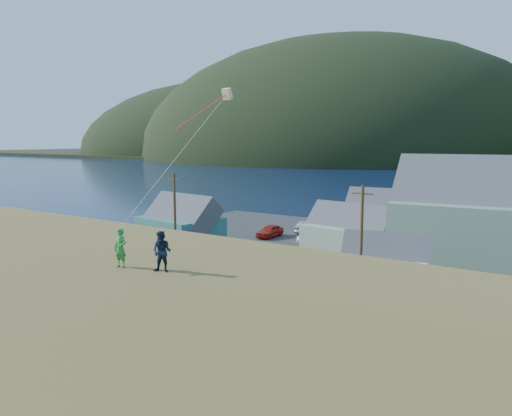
{
  "coord_description": "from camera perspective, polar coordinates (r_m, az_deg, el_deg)",
  "views": [
    {
      "loc": [
        13.49,
        -32.13,
        12.09
      ],
      "look_at": [
        0.18,
        -12.46,
        8.8
      ],
      "focal_mm": 35.0,
      "sensor_mm": 36.0,
      "label": 1
    }
  ],
  "objects": [
    {
      "name": "kite_rig",
      "position": [
        25.55,
        -3.92,
        12.4
      ],
      "size": [
        1.04,
        4.15,
        9.71
      ],
      "color": "beige",
      "rests_on": "ground"
    },
    {
      "name": "waterfront_lot",
      "position": [
        52.35,
        18.3,
        -5.81
      ],
      "size": [
        72.0,
        36.0,
        0.12
      ],
      "primitive_type": "cube",
      "color": "#28282B",
      "rests_on": "ground"
    },
    {
      "name": "shed_palegreen_far",
      "position": [
        64.7,
        14.9,
        -0.69
      ],
      "size": [
        11.26,
        7.18,
        7.18
      ],
      "rotation": [
        0.0,
        0.0,
        0.11
      ],
      "color": "slate",
      "rests_on": "waterfront_lot"
    },
    {
      "name": "hillside",
      "position": [
        18.01,
        -22.65,
        -20.88
      ],
      "size": [
        110.0,
        47.5,
        7.2
      ],
      "color": "#4C3D19",
      "rests_on": "ground"
    },
    {
      "name": "kite_flyer_green",
      "position": [
        19.82,
        -15.23,
        -4.45
      ],
      "size": [
        0.59,
        0.42,
        1.5
      ],
      "primitive_type": "imported",
      "rotation": [
        0.0,
        0.0,
        0.12
      ],
      "color": "#268C34",
      "rests_on": "hillside"
    },
    {
      "name": "shed_white",
      "position": [
        41.91,
        14.58,
        -6.11
      ],
      "size": [
        7.89,
        6.21,
        5.52
      ],
      "rotation": [
        0.0,
        0.0,
        0.26
      ],
      "color": "white",
      "rests_on": "waterfront_lot"
    },
    {
      "name": "parked_cars",
      "position": [
        58.85,
        10.88,
        -3.27
      ],
      "size": [
        25.23,
        12.5,
        1.57
      ],
      "color": "#AEAEAE",
      "rests_on": "waterfront_lot"
    },
    {
      "name": "ground",
      "position": [
        36.88,
        10.89,
        -11.4
      ],
      "size": [
        900.0,
        900.0,
        0.0
      ],
      "primitive_type": "plane",
      "color": "#0A1638",
      "rests_on": "ground"
    },
    {
      "name": "shed_teal",
      "position": [
        56.96,
        -8.69,
        -1.72
      ],
      "size": [
        9.97,
        7.71,
        7.2
      ],
      "rotation": [
        0.0,
        0.0,
        -0.15
      ],
      "color": "#2F6D67",
      "rests_on": "waterfront_lot"
    },
    {
      "name": "kite_flyer_navy",
      "position": [
        18.78,
        -10.7,
        -4.93
      ],
      "size": [
        0.89,
        0.78,
        1.54
      ],
      "primitive_type": "imported",
      "rotation": [
        0.0,
        0.0,
        0.31
      ],
      "color": "#131F35",
      "rests_on": "hillside"
    },
    {
      "name": "wharf",
      "position": [
        75.62,
        18.73,
        -1.39
      ],
      "size": [
        26.0,
        14.0,
        0.9
      ],
      "primitive_type": "cube",
      "color": "gray",
      "rests_on": "ground"
    },
    {
      "name": "shed_palegreen_near",
      "position": [
        52.58,
        10.59,
        -2.77
      ],
      "size": [
        9.71,
        6.74,
        6.6
      ],
      "rotation": [
        0.0,
        0.0,
        -0.12
      ],
      "color": "gray",
      "rests_on": "waterfront_lot"
    },
    {
      "name": "grass_strip",
      "position": [
        35.14,
        9.57,
        -12.27
      ],
      "size": [
        110.0,
        8.0,
        0.1
      ],
      "primitive_type": "cube",
      "color": "#4C3D19",
      "rests_on": "ground"
    },
    {
      "name": "utility_poles",
      "position": [
        37.81,
        9.14,
        -3.82
      ],
      "size": [
        31.57,
        0.24,
        8.93
      ],
      "color": "#47331E",
      "rests_on": "waterfront_lot"
    }
  ]
}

